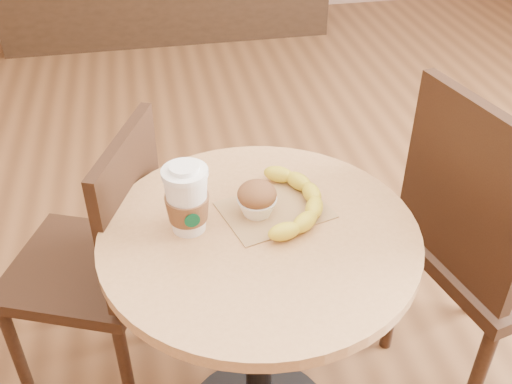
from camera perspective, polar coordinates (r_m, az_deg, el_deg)
cafe_table at (r=1.49m, az=0.30°, el=-9.92°), size 0.72×0.72×0.75m
chair_left at (r=1.72m, az=-14.59°, el=-6.13°), size 0.51×0.51×0.88m
chair_right at (r=1.73m, az=21.12°, el=-4.85°), size 0.53×0.53×1.00m
kraft_bag at (r=1.40m, az=1.81°, el=-1.71°), size 0.28×0.24×0.00m
coffee_cup at (r=1.32m, az=-6.59°, el=-0.88°), size 0.10×0.10×0.17m
muffin at (r=1.37m, az=0.10°, el=-0.67°), size 0.09×0.09×0.08m
banana at (r=1.40m, az=3.60°, el=-0.72°), size 0.24×0.33×0.04m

